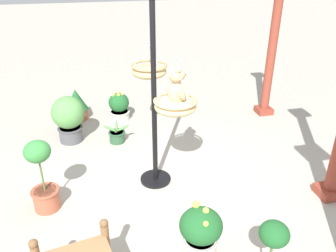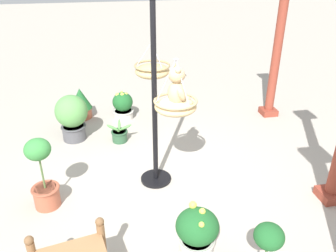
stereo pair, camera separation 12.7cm
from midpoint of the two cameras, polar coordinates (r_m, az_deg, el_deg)
ground_plane at (r=4.97m, az=-0.01°, el=-10.33°), size 40.00×40.00×0.00m
display_pole_central at (r=4.71m, az=-1.38°, el=-0.68°), size 0.44×0.44×2.60m
hanging_basket_with_teddy at (r=4.44m, az=2.07°, el=3.42°), size 0.57×0.57×0.72m
teddy_bear at (r=4.36m, az=2.43°, el=6.17°), size 0.36×0.32×0.53m
hanging_basket_left_high at (r=5.90m, az=-1.98°, el=9.15°), size 0.61×0.61×0.60m
greenhouse_pillar_left at (r=7.01m, az=17.93°, el=11.02°), size 0.32×0.32×2.56m
potted_plant_fern_front at (r=7.05m, az=-13.66°, el=3.70°), size 0.43×0.43×0.62m
potted_plant_flowering_red at (r=6.19m, az=-14.98°, el=1.62°), size 0.55×0.55×0.83m
potted_plant_tall_leafy at (r=4.67m, az=-19.19°, el=-7.80°), size 0.36×0.36×1.00m
potted_plant_bushy_green at (r=6.11m, az=-7.40°, el=-1.35°), size 0.45×0.46×0.35m
potted_plant_small_succulent at (r=3.88m, az=5.77°, el=-17.09°), size 0.46×0.46×0.63m
potted_plant_conical_shrub at (r=6.87m, az=-6.92°, el=3.29°), size 0.42×0.42×0.57m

